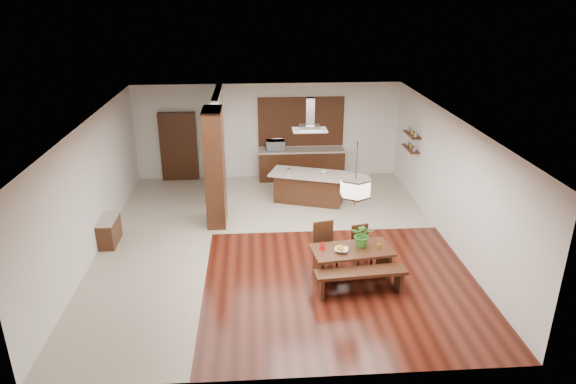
{
  "coord_description": "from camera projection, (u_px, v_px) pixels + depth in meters",
  "views": [
    {
      "loc": [
        -0.44,
        -10.68,
        5.54
      ],
      "look_at": [
        0.3,
        0.0,
        1.25
      ],
      "focal_mm": 32.0,
      "sensor_mm": 36.0,
      "label": 1
    }
  ],
  "objects": [
    {
      "name": "hallway_console",
      "position": [
        109.0,
        231.0,
        11.8
      ],
      "size": [
        0.37,
        0.88,
        0.63
      ],
      "primitive_type": "cube",
      "color": "black",
      "rests_on": "ground"
    },
    {
      "name": "dining_table",
      "position": [
        352.0,
        257.0,
        10.32
      ],
      "size": [
        1.69,
        1.0,
        0.66
      ],
      "rotation": [
        0.0,
        0.0,
        0.13
      ],
      "color": "black",
      "rests_on": "ground"
    },
    {
      "name": "napkin_cone",
      "position": [
        322.0,
        245.0,
        10.2
      ],
      "size": [
        0.15,
        0.15,
        0.21
      ],
      "primitive_type": "cone",
      "rotation": [
        0.0,
        0.0,
        0.14
      ],
      "color": "#AC0C0F",
      "rests_on": "dining_table"
    },
    {
      "name": "soffit_band",
      "position": [
        274.0,
        121.0,
        10.9
      ],
      "size": [
        8.0,
        9.0,
        0.02
      ],
      "primitive_type": "cube",
      "color": "#422210",
      "rests_on": "room_shell"
    },
    {
      "name": "pendant_lantern",
      "position": [
        356.0,
        175.0,
        9.67
      ],
      "size": [
        0.64,
        0.64,
        1.31
      ],
      "primitive_type": null,
      "color": "#FFE6C3",
      "rests_on": "room_shell"
    },
    {
      "name": "shelf_upper",
      "position": [
        412.0,
        135.0,
        13.96
      ],
      "size": [
        0.26,
        0.9,
        0.04
      ],
      "primitive_type": "cube",
      "color": "black",
      "rests_on": "room_shell"
    },
    {
      "name": "microwave",
      "position": [
        275.0,
        145.0,
        15.45
      ],
      "size": [
        0.58,
        0.42,
        0.3
      ],
      "primitive_type": "imported",
      "rotation": [
        0.0,
        0.0,
        0.08
      ],
      "color": "silver",
      "rests_on": "rear_counter"
    },
    {
      "name": "shelf_lower",
      "position": [
        411.0,
        149.0,
        14.11
      ],
      "size": [
        0.26,
        0.9,
        0.04
      ],
      "primitive_type": "cube",
      "color": "black",
      "rests_on": "room_shell"
    },
    {
      "name": "range_hood",
      "position": [
        310.0,
        114.0,
        13.28
      ],
      "size": [
        0.9,
        0.55,
        0.87
      ],
      "primitive_type": null,
      "color": "silver",
      "rests_on": "room_shell"
    },
    {
      "name": "partition_pier",
      "position": [
        215.0,
        168.0,
        12.46
      ],
      "size": [
        0.45,
        1.0,
        2.9
      ],
      "primitive_type": "cube",
      "color": "black",
      "rests_on": "ground"
    },
    {
      "name": "island_cup",
      "position": [
        324.0,
        172.0,
        13.79
      ],
      "size": [
        0.16,
        0.16,
        0.1
      ],
      "primitive_type": "imported",
      "rotation": [
        0.0,
        0.0,
        -0.31
      ],
      "color": "silver",
      "rests_on": "kitchen_island"
    },
    {
      "name": "gold_ornament",
      "position": [
        379.0,
        246.0,
        10.24
      ],
      "size": [
        0.09,
        0.09,
        0.11
      ],
      "primitive_type": "cylinder",
      "rotation": [
        0.0,
        0.0,
        0.22
      ],
      "color": "gold",
      "rests_on": "dining_table"
    },
    {
      "name": "tile_kitchen",
      "position": [
        316.0,
        199.0,
        14.37
      ],
      "size": [
        5.5,
        4.0,
        0.01
      ],
      "primitive_type": "cube",
      "color": "#BDB19E",
      "rests_on": "ground"
    },
    {
      "name": "kitchen_window",
      "position": [
        301.0,
        121.0,
        15.52
      ],
      "size": [
        2.6,
        0.08,
        1.5
      ],
      "primitive_type": "cube",
      "color": "#9B632E",
      "rests_on": "room_shell"
    },
    {
      "name": "rear_counter",
      "position": [
        301.0,
        164.0,
        15.75
      ],
      "size": [
        2.6,
        0.62,
        0.95
      ],
      "color": "black",
      "rests_on": "ground"
    },
    {
      "name": "fruit_bowl",
      "position": [
        341.0,
        250.0,
        10.14
      ],
      "size": [
        0.33,
        0.33,
        0.07
      ],
      "primitive_type": "imported",
      "rotation": [
        0.0,
        0.0,
        -0.28
      ],
      "color": "beige",
      "rests_on": "dining_table"
    },
    {
      "name": "dining_chair_right",
      "position": [
        362.0,
        246.0,
        10.86
      ],
      "size": [
        0.46,
        0.46,
        0.86
      ],
      "primitive_type": null,
      "rotation": [
        0.0,
        0.0,
        0.22
      ],
      "color": "black",
      "rests_on": "ground"
    },
    {
      "name": "partition_stub",
      "position": [
        220.0,
        143.0,
        14.4
      ],
      "size": [
        0.18,
        2.4,
        2.9
      ],
      "primitive_type": "cube",
      "color": "silver",
      "rests_on": "ground"
    },
    {
      "name": "foliage_plant",
      "position": [
        363.0,
        235.0,
        10.28
      ],
      "size": [
        0.56,
        0.53,
        0.5
      ],
      "primitive_type": "imported",
      "rotation": [
        0.0,
        0.0,
        -0.36
      ],
      "color": "#377C29",
      "rests_on": "dining_table"
    },
    {
      "name": "dining_chair_left",
      "position": [
        326.0,
        247.0,
        10.68
      ],
      "size": [
        0.53,
        0.53,
        1.0
      ],
      "primitive_type": null,
      "rotation": [
        0.0,
        0.0,
        0.22
      ],
      "color": "black",
      "rests_on": "ground"
    },
    {
      "name": "room_shell",
      "position": [
        274.0,
        158.0,
        11.21
      ],
      "size": [
        9.0,
        9.04,
        2.92
      ],
      "color": "black",
      "rests_on": "ground"
    },
    {
      "name": "tile_hallway",
      "position": [
        156.0,
        246.0,
        11.79
      ],
      "size": [
        2.5,
        9.0,
        0.01
      ],
      "primitive_type": "cube",
      "color": "#BDB19E",
      "rests_on": "ground"
    },
    {
      "name": "kitchen_island",
      "position": [
        309.0,
        187.0,
        14.03
      ],
      "size": [
        2.27,
        1.53,
        0.86
      ],
      "rotation": [
        0.0,
        0.0,
        -0.33
      ],
      "color": "black",
      "rests_on": "ground"
    },
    {
      "name": "hallway_doorway",
      "position": [
        179.0,
        147.0,
        15.48
      ],
      "size": [
        1.1,
        0.2,
        2.1
      ],
      "primitive_type": "cube",
      "color": "black",
      "rests_on": "ground"
    },
    {
      "name": "dining_bench",
      "position": [
        360.0,
        282.0,
        9.88
      ],
      "size": [
        1.8,
        0.53,
        0.5
      ],
      "primitive_type": null,
      "rotation": [
        0.0,
        0.0,
        0.08
      ],
      "color": "black",
      "rests_on": "ground"
    }
  ]
}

